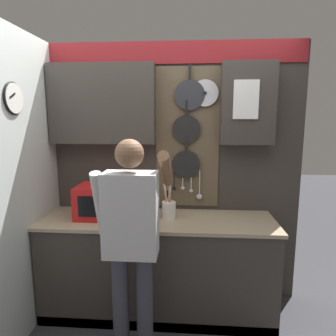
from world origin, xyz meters
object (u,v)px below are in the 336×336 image
(microwave, at_px, (107,201))
(person, at_px, (131,232))
(utensil_crock, at_px, (169,208))
(knife_block, at_px, (144,206))

(microwave, bearing_deg, person, -58.85)
(person, bearing_deg, utensil_crock, 67.68)
(microwave, distance_m, knife_block, 0.34)
(utensil_crock, distance_m, person, 0.60)
(utensil_crock, bearing_deg, microwave, -179.78)
(microwave, xyz_separation_m, person, (0.33, -0.55, -0.06))
(microwave, relative_size, person, 0.31)
(knife_block, height_order, utensil_crock, utensil_crock)
(microwave, bearing_deg, knife_block, 0.11)
(knife_block, bearing_deg, utensil_crock, 0.38)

